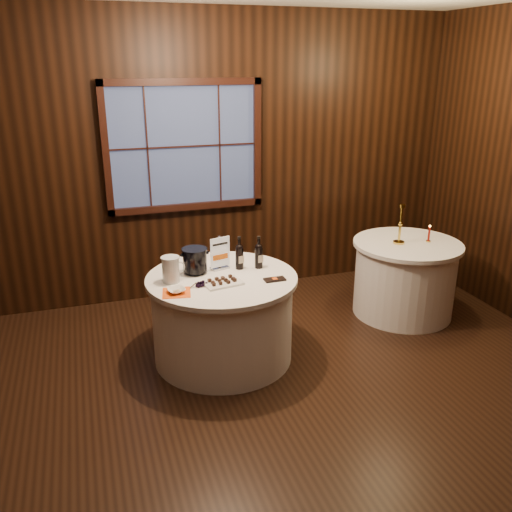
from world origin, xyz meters
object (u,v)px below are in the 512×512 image
object	(u,v)px
sign_stand	(220,258)
port_bottle_right	(259,254)
chocolate_plate	(223,282)
cracker_bowl	(176,290)
side_table	(404,278)
grape_bunch	(202,284)
chocolate_box	(275,279)
glass_pitcher	(171,269)
ice_bucket	(195,260)
red_candle	(429,235)
port_bottle_left	(239,255)
brass_candlestick	(400,229)
main_table	(223,317)

from	to	relation	value
sign_stand	port_bottle_right	bearing A→B (deg)	-27.47
chocolate_plate	cracker_bowl	distance (m)	0.39
side_table	grape_bunch	world-z (taller)	grape_bunch
chocolate_box	glass_pitcher	world-z (taller)	glass_pitcher
grape_bunch	cracker_bowl	size ratio (longest dim) A/B	1.24
port_bottle_right	chocolate_plate	bearing A→B (deg)	-159.96
port_bottle_right	chocolate_box	distance (m)	0.34
ice_bucket	red_candle	xyz separation A→B (m)	(2.40, 0.11, -0.05)
ice_bucket	chocolate_plate	size ratio (longest dim) A/B	0.66
port_bottle_left	chocolate_box	world-z (taller)	port_bottle_left
port_bottle_right	ice_bucket	world-z (taller)	port_bottle_right
brass_candlestick	glass_pitcher	bearing A→B (deg)	-172.80
sign_stand	port_bottle_left	size ratio (longest dim) A/B	1.03
side_table	ice_bucket	size ratio (longest dim) A/B	4.88
ice_bucket	chocolate_plate	world-z (taller)	ice_bucket
sign_stand	chocolate_plate	bearing A→B (deg)	-115.55
main_table	glass_pitcher	xyz separation A→B (m)	(-0.42, 0.01, 0.49)
port_bottle_right	chocolate_box	bearing A→B (deg)	-96.60
chocolate_plate	grape_bunch	size ratio (longest dim) A/B	1.97
port_bottle_right	brass_candlestick	size ratio (longest dim) A/B	0.73
ice_bucket	red_candle	distance (m)	2.40
sign_stand	side_table	bearing A→B (deg)	-10.97
main_table	sign_stand	size ratio (longest dim) A/B	4.26
port_bottle_right	red_candle	bearing A→B (deg)	-8.05
side_table	red_candle	size ratio (longest dim) A/B	6.20
red_candle	brass_candlestick	bearing A→B (deg)	171.10
brass_candlestick	grape_bunch	bearing A→B (deg)	-167.48
port_bottle_left	chocolate_plate	size ratio (longest dim) A/B	0.87
port_bottle_left	cracker_bowl	size ratio (longest dim) A/B	2.13
port_bottle_left	brass_candlestick	distance (m)	1.71
chocolate_plate	grape_bunch	bearing A→B (deg)	-179.70
chocolate_box	grape_bunch	xyz separation A→B (m)	(-0.60, 0.06, 0.01)
ice_bucket	glass_pitcher	distance (m)	0.26
side_table	chocolate_plate	bearing A→B (deg)	-167.23
main_table	grape_bunch	distance (m)	0.48
port_bottle_left	main_table	bearing A→B (deg)	-159.63
red_candle	ice_bucket	bearing A→B (deg)	-177.28
port_bottle_right	grape_bunch	xyz separation A→B (m)	(-0.57, -0.26, -0.11)
main_table	grape_bunch	xyz separation A→B (m)	(-0.21, -0.16, 0.40)
port_bottle_right	grape_bunch	bearing A→B (deg)	-168.61
ice_bucket	cracker_bowl	world-z (taller)	ice_bucket
port_bottle_left	cracker_bowl	world-z (taller)	port_bottle_left
grape_bunch	brass_candlestick	distance (m)	2.16
port_bottle_right	chocolate_box	size ratio (longest dim) A/B	1.65
cracker_bowl	main_table	bearing A→B (deg)	28.03
cracker_bowl	brass_candlestick	bearing A→B (deg)	12.89
port_bottle_left	brass_candlestick	bearing A→B (deg)	-6.91
brass_candlestick	chocolate_plate	bearing A→B (deg)	-166.42
grape_bunch	ice_bucket	bearing A→B (deg)	87.68
chocolate_box	brass_candlestick	bearing A→B (deg)	19.51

